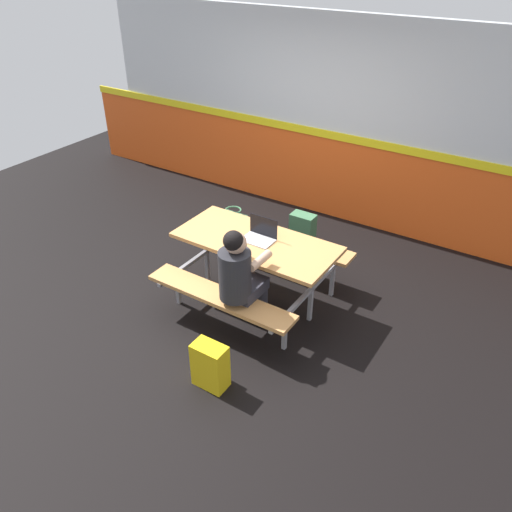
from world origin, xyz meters
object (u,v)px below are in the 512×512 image
Objects in this scene: satchel_spare at (303,230)px; picnic_table_main at (256,254)px; laptop_silver at (260,235)px; student_nearer at (240,275)px; backpack_dark at (211,366)px; tote_bag_bright at (234,226)px.

picnic_table_main is at bearing -84.85° from satchel_spare.
satchel_spare is (-0.14, 1.22, -0.57)m from laptop_silver.
student_nearer reaches higher than satchel_spare.
student_nearer is 0.86m from backpack_dark.
laptop_silver is at bearing -42.82° from tote_bag_bright.
backpack_dark is (0.15, -0.69, -0.49)m from student_nearer.
tote_bag_bright is (-1.11, 1.48, -0.51)m from student_nearer.
picnic_table_main is 3.79× the size of satchel_spare.
student_nearer is 1.92m from tote_bag_bright.
tote_bag_bright is (-0.93, 0.92, -0.38)m from picnic_table_main.
picnic_table_main reaches higher than backpack_dark.
laptop_silver is (-0.16, 0.60, 0.08)m from student_nearer.
tote_bag_bright is 0.98× the size of satchel_spare.
student_nearer is at bearing -74.91° from laptop_silver.
picnic_table_main is 1.38× the size of student_nearer.
backpack_dark is at bearing -74.88° from picnic_table_main.
picnic_table_main is 1.31m from satchel_spare.
picnic_table_main is 0.60m from student_nearer.
picnic_table_main is at bearing -44.69° from tote_bag_bright.
satchel_spare is at bearing 100.20° from backpack_dark.
backpack_dark is (0.31, -1.28, -0.57)m from laptop_silver.
laptop_silver is 0.73× the size of satchel_spare.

